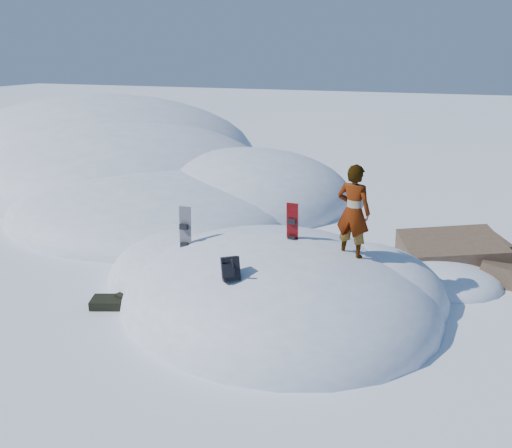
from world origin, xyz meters
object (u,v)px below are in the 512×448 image
(snowboard_dark, at_px, (185,238))
(person, at_px, (353,212))
(snowboard_red, at_px, (292,232))
(backpack, at_px, (230,269))

(snowboard_dark, xyz_separation_m, person, (3.58, 0.37, 0.87))
(snowboard_red, bearing_deg, person, -2.66)
(person, bearing_deg, backpack, 56.90)
(snowboard_red, xyz_separation_m, person, (1.26, -0.06, 0.59))
(backpack, relative_size, person, 0.28)
(backpack, distance_m, person, 2.73)
(snowboard_dark, relative_size, person, 0.74)
(backpack, bearing_deg, snowboard_dark, 105.36)
(backpack, xyz_separation_m, person, (1.94, 1.75, 0.79))
(snowboard_red, relative_size, snowboard_dark, 0.92)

